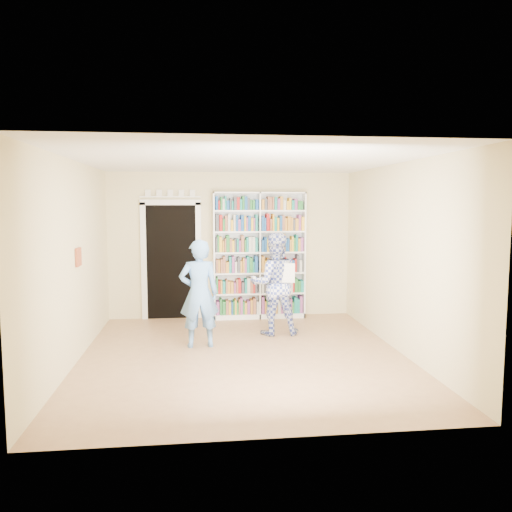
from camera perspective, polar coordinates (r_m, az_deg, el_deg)
The scene contains 11 objects.
floor at distance 7.12m, azimuth -1.47°, elevation -11.33°, with size 5.00×5.00×0.00m, color #946847.
ceiling at distance 6.83m, azimuth -1.53°, elevation 10.85°, with size 5.00×5.00×0.00m, color white.
wall_back at distance 9.33m, azimuth -2.90°, elevation 1.22°, with size 4.50×4.50×0.00m, color beige.
wall_left at distance 7.01m, azimuth -20.14°, elevation -0.69°, with size 5.00×5.00×0.00m, color beige.
wall_right at distance 7.40m, azimuth 16.14°, elevation -0.23°, with size 5.00×5.00×0.00m, color beige.
bookshelf at distance 9.24m, azimuth 0.37°, elevation 0.13°, with size 1.70×0.32×2.34m.
doorway at distance 9.31m, azimuth -9.65°, elevation 0.09°, with size 1.10×0.08×2.43m.
wall_art at distance 7.19m, azimuth -19.63°, elevation -0.11°, with size 0.03×0.25×0.25m, color brown.
man_blue at distance 7.43m, azimuth -6.52°, elevation -4.28°, with size 0.59×0.38×1.61m, color #5C8ECE.
man_plaid at distance 8.10m, azimuth 2.12°, elevation -3.19°, with size 0.81×0.63×1.66m, color #313F95.
paper_sheet at distance 7.86m, azimuth 3.67°, elevation -1.95°, with size 0.22×0.01×0.31m, color white.
Camera 1 is at (-0.62, -6.78, 2.11)m, focal length 35.00 mm.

